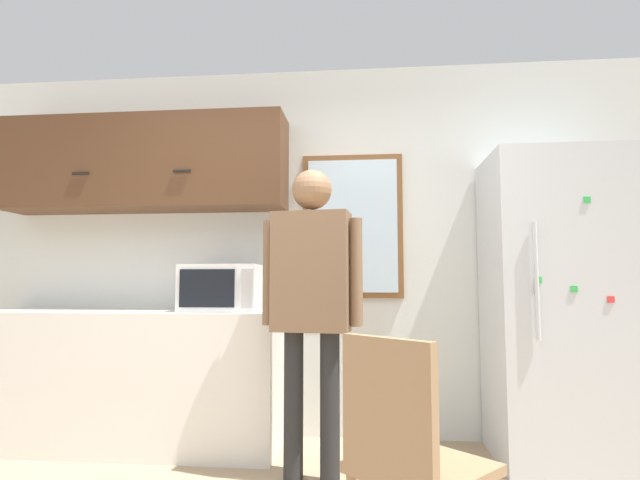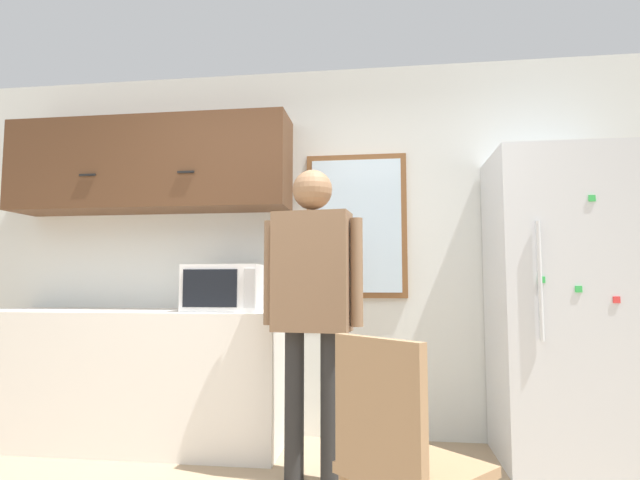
% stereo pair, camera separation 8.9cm
% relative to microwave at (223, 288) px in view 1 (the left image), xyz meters
% --- Properties ---
extents(back_wall, '(6.00, 0.06, 2.70)m').
position_rel_microwave_xyz_m(back_wall, '(0.49, 0.38, 0.29)').
color(back_wall, silver).
rests_on(back_wall, ground_plane).
extents(counter, '(2.09, 0.65, 0.90)m').
position_rel_microwave_xyz_m(counter, '(-0.66, 0.03, -0.61)').
color(counter, silver).
rests_on(counter, ground_plane).
extents(upper_cabinets, '(2.09, 0.39, 0.67)m').
position_rel_microwave_xyz_m(upper_cabinets, '(-0.66, 0.16, 0.90)').
color(upper_cabinets, '#51331E').
extents(microwave, '(0.51, 0.41, 0.31)m').
position_rel_microwave_xyz_m(microwave, '(0.00, 0.00, 0.00)').
color(microwave, white).
rests_on(microwave, counter).
extents(person, '(0.58, 0.27, 1.75)m').
position_rel_microwave_xyz_m(person, '(0.65, -0.45, 0.01)').
color(person, black).
rests_on(person, ground_plane).
extents(refrigerator, '(0.79, 0.71, 1.91)m').
position_rel_microwave_xyz_m(refrigerator, '(2.14, 0.01, -0.11)').
color(refrigerator, silver).
rests_on(refrigerator, ground_plane).
extents(chair, '(0.61, 0.61, 0.90)m').
position_rel_microwave_xyz_m(chair, '(1.11, -1.42, -0.57)').
color(chair, '#997551').
rests_on(chair, ground_plane).
extents(window, '(0.73, 0.05, 1.05)m').
position_rel_microwave_xyz_m(window, '(0.86, 0.34, 0.45)').
color(window, brown).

